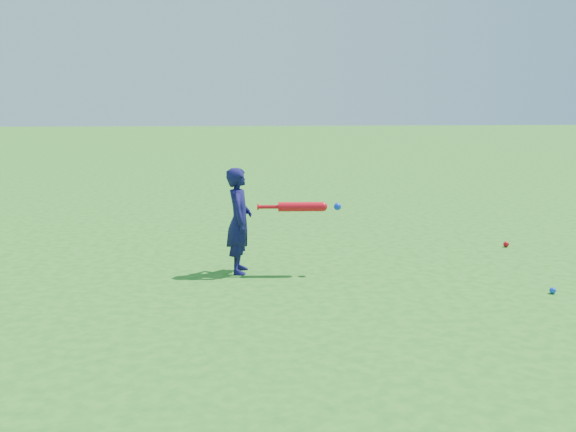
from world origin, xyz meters
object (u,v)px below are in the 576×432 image
object	(u,v)px
child	(239,221)
ground_ball_red	(506,244)
ground_ball_blue	(553,290)
bat_swing	(304,207)

from	to	relation	value
child	ground_ball_red	size ratio (longest dim) A/B	15.62
ground_ball_red	ground_ball_blue	distance (m)	1.93
child	ground_ball_red	bearing A→B (deg)	-70.35
bat_swing	ground_ball_blue	bearing A→B (deg)	-19.15
ground_ball_blue	bat_swing	world-z (taller)	bat_swing
ground_ball_red	ground_ball_blue	xyz separation A→B (m)	(-0.37, -1.90, -0.00)
ground_ball_blue	bat_swing	xyz separation A→B (m)	(-2.21, 0.90, 0.67)
ground_ball_blue	child	bearing A→B (deg)	160.96
child	ground_ball_blue	bearing A→B (deg)	-105.02
child	bat_swing	bearing A→B (deg)	-93.65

